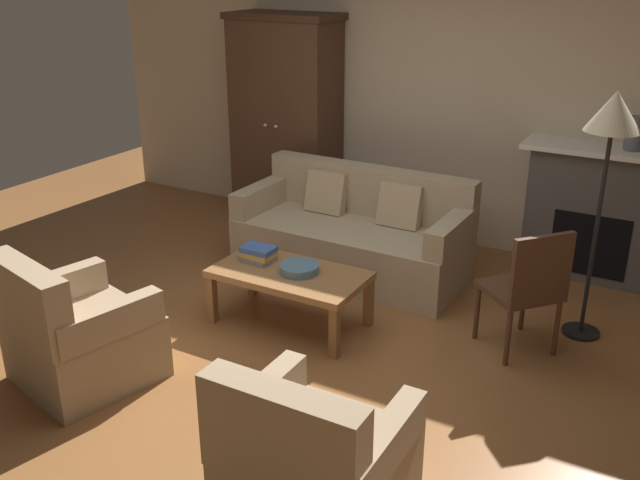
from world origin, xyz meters
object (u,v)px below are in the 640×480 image
(fireplace, at_px, (597,212))
(mantel_vase_slate, at_px, (634,133))
(book_stack, at_px, (258,254))
(armchair_near_left, at_px, (77,336))
(armoire, at_px, (286,121))
(armchair_near_right, at_px, (313,467))
(floor_lamp, at_px, (612,127))
(couch, at_px, (354,236))
(side_chair_wooden, at_px, (529,285))
(coffee_table, at_px, (290,278))
(fruit_bowl, at_px, (299,268))

(fireplace, xyz_separation_m, mantel_vase_slate, (0.18, -0.02, 0.68))
(fireplace, height_order, book_stack, fireplace)
(fireplace, xyz_separation_m, armchair_near_left, (-2.51, -3.25, -0.25))
(armoire, bearing_deg, armchair_near_right, -56.37)
(armchair_near_left, distance_m, floor_lamp, 3.64)
(couch, bearing_deg, armoire, 145.20)
(armoire, distance_m, armchair_near_left, 3.28)
(armchair_near_left, bearing_deg, armchair_near_right, -9.75)
(armchair_near_left, height_order, floor_lamp, floor_lamp)
(mantel_vase_slate, height_order, side_chair_wooden, mantel_vase_slate)
(floor_lamp, bearing_deg, book_stack, -158.71)
(mantel_vase_slate, relative_size, armchair_near_right, 0.30)
(armchair_near_right, bearing_deg, armoire, 123.63)
(mantel_vase_slate, bearing_deg, fireplace, 174.31)
(floor_lamp, bearing_deg, mantel_vase_slate, 87.81)
(coffee_table, bearing_deg, armchair_near_right, -55.00)
(coffee_table, bearing_deg, armoire, 122.41)
(armoire, bearing_deg, couch, -34.80)
(coffee_table, xyz_separation_m, side_chair_wooden, (1.59, 0.42, 0.15))
(fruit_bowl, xyz_separation_m, mantel_vase_slate, (1.87, 1.92, 0.80))
(fireplace, height_order, fruit_bowl, fireplace)
(coffee_table, xyz_separation_m, armchair_near_right, (1.13, -1.62, -0.05))
(book_stack, height_order, side_chair_wooden, side_chair_wooden)
(side_chair_wooden, xyz_separation_m, floor_lamp, (0.30, 0.48, 0.99))
(armoire, bearing_deg, fireplace, 1.51)
(armoire, height_order, coffee_table, armoire)
(fruit_bowl, height_order, floor_lamp, floor_lamp)
(coffee_table, relative_size, floor_lamp, 0.63)
(mantel_vase_slate, bearing_deg, armchair_near_right, -102.67)
(coffee_table, distance_m, floor_lamp, 2.39)
(coffee_table, xyz_separation_m, floor_lamp, (1.89, 0.90, 1.14))
(armchair_near_right, xyz_separation_m, floor_lamp, (0.76, 2.52, 1.19))
(armchair_near_left, bearing_deg, floor_lamp, 39.59)
(armoire, distance_m, floor_lamp, 3.28)
(mantel_vase_slate, relative_size, floor_lamp, 0.15)
(armchair_near_right, bearing_deg, side_chair_wooden, 77.37)
(fireplace, distance_m, floor_lamp, 1.42)
(book_stack, height_order, floor_lamp, floor_lamp)
(fireplace, relative_size, coffee_table, 1.15)
(fireplace, bearing_deg, book_stack, -137.00)
(fireplace, relative_size, couch, 0.65)
(armoire, height_order, couch, armoire)
(couch, height_order, coffee_table, couch)
(book_stack, bearing_deg, floor_lamp, 21.29)
(fireplace, xyz_separation_m, couch, (-1.78, -0.89, -0.25))
(coffee_table, distance_m, fruit_bowl, 0.11)
(couch, height_order, armchair_near_left, armchair_near_left)
(armoire, height_order, book_stack, armoire)
(fireplace, bearing_deg, coffee_table, -131.83)
(mantel_vase_slate, bearing_deg, couch, -155.92)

